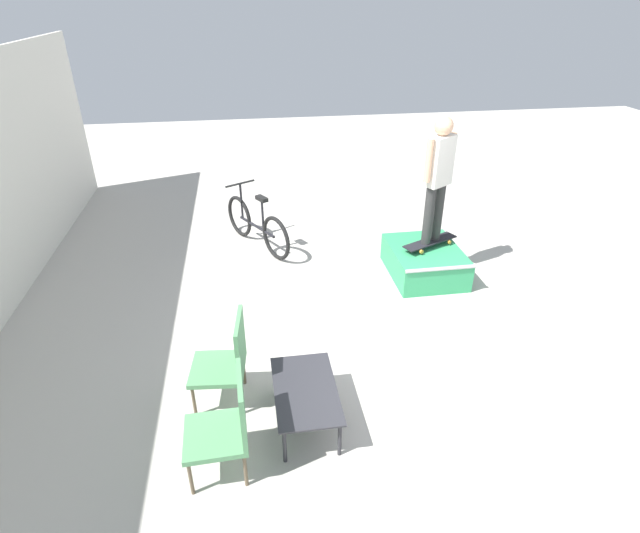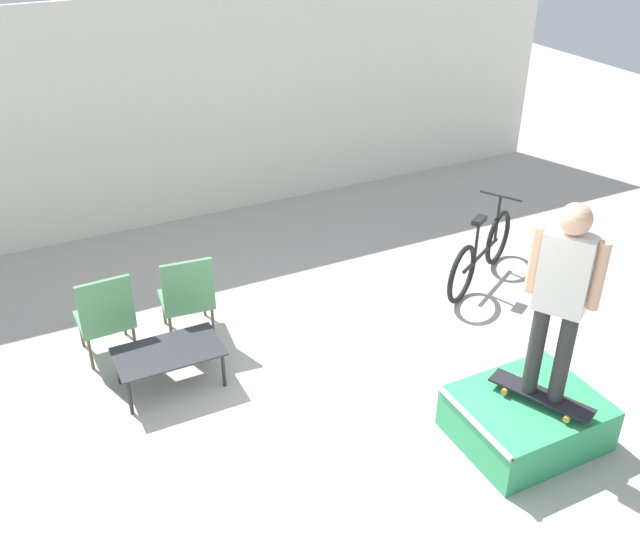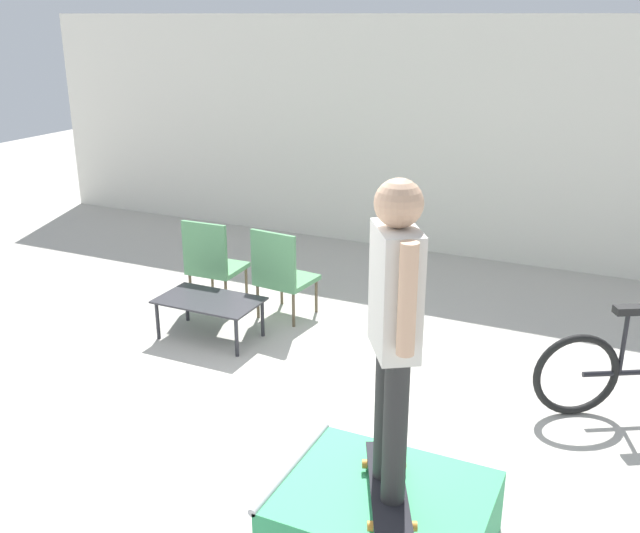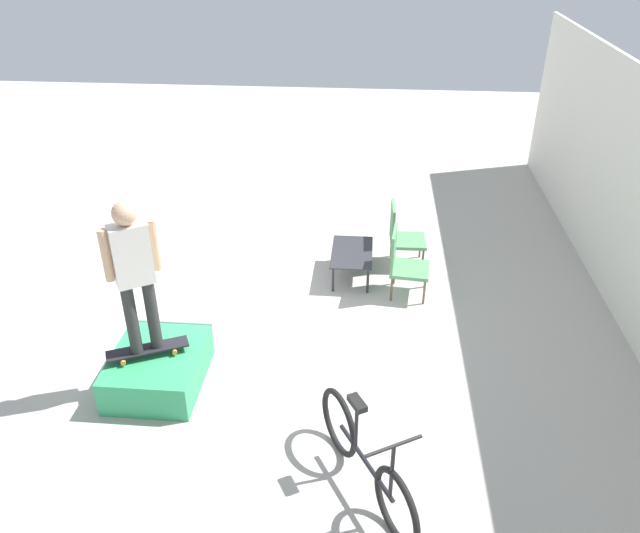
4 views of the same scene
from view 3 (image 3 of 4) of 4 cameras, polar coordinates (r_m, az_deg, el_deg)
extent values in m
plane|color=#B7B2A8|center=(5.58, -6.47, -12.99)|extent=(24.00, 24.00, 0.00)
cube|color=white|center=(9.30, 9.06, 10.08)|extent=(12.00, 0.06, 3.00)
cube|color=#339E60|center=(4.41, 5.10, -19.66)|extent=(1.19, 0.97, 0.42)
cylinder|color=#B7B7BC|center=(4.47, -2.25, -15.61)|extent=(0.05, 0.97, 0.05)
cube|color=black|center=(4.17, 5.46, -17.20)|extent=(0.55, 0.88, 0.02)
cylinder|color=gold|center=(3.99, 7.54, -19.91)|extent=(0.05, 0.06, 0.05)
cylinder|color=gold|center=(3.97, 4.03, -20.01)|extent=(0.05, 0.06, 0.05)
cylinder|color=gold|center=(4.42, 6.68, -15.43)|extent=(0.05, 0.06, 0.05)
cylinder|color=gold|center=(4.40, 3.59, -15.49)|extent=(0.05, 0.06, 0.05)
cylinder|color=#2D2D2D|center=(4.02, 5.32, -11.38)|extent=(0.13, 0.13, 0.84)
cylinder|color=#2D2D2D|center=(3.84, 6.03, -13.05)|extent=(0.13, 0.13, 0.84)
cube|color=silver|center=(3.59, 6.06, -1.96)|extent=(0.37, 0.43, 0.66)
cylinder|color=#D8A884|center=(3.79, 5.28, 0.06)|extent=(0.09, 0.09, 0.56)
cylinder|color=#D8A884|center=(3.36, 7.01, -2.66)|extent=(0.09, 0.09, 0.56)
sphere|color=#D8A884|center=(3.45, 6.33, 5.06)|extent=(0.24, 0.24, 0.24)
cube|color=#2D2D33|center=(6.95, -8.85, -2.69)|extent=(0.99, 0.58, 0.02)
cylinder|color=#2D2D33|center=(7.09, -12.86, -4.24)|extent=(0.04, 0.04, 0.38)
cylinder|color=#2D2D33|center=(6.61, -6.69, -5.64)|extent=(0.04, 0.04, 0.38)
cylinder|color=#2D2D33|center=(7.44, -10.61, -2.90)|extent=(0.04, 0.04, 0.38)
cylinder|color=#2D2D33|center=(6.99, -4.62, -4.13)|extent=(0.04, 0.04, 0.38)
cylinder|color=brown|center=(7.94, -5.92, -1.28)|extent=(0.03, 0.03, 0.37)
cylinder|color=brown|center=(8.15, -8.63, -0.83)|extent=(0.03, 0.03, 0.37)
cylinder|color=brown|center=(7.58, -7.52, -2.36)|extent=(0.03, 0.03, 0.37)
cylinder|color=brown|center=(7.81, -10.31, -1.86)|extent=(0.03, 0.03, 0.37)
cube|color=#569360|center=(7.79, -8.17, -0.14)|extent=(0.54, 0.54, 0.05)
cube|color=#569360|center=(7.51, -9.22, 1.45)|extent=(0.52, 0.06, 0.55)
cylinder|color=brown|center=(7.53, -0.31, -2.36)|extent=(0.03, 0.03, 0.37)
cylinder|color=brown|center=(7.75, -3.09, -1.73)|extent=(0.03, 0.03, 0.37)
cylinder|color=brown|center=(7.18, -2.13, -3.48)|extent=(0.03, 0.03, 0.37)
cylinder|color=brown|center=(7.41, -4.99, -2.78)|extent=(0.03, 0.03, 0.37)
cube|color=#569360|center=(7.39, -2.65, -1.08)|extent=(0.57, 0.57, 0.05)
cube|color=#569360|center=(7.10, -3.76, 0.60)|extent=(0.52, 0.09, 0.55)
torus|color=black|center=(5.94, 19.81, -8.15)|extent=(0.63, 0.40, 0.69)
cylinder|color=black|center=(5.98, 23.12, -5.71)|extent=(0.04, 0.04, 0.50)
cube|color=black|center=(5.88, 23.48, -3.21)|extent=(0.24, 0.20, 0.06)
camera|label=1|loc=(9.16, -28.31, 21.43)|focal=28.00mm
camera|label=2|loc=(4.98, -73.51, 22.96)|focal=40.00mm
camera|label=4|loc=(7.13, 68.16, 22.04)|focal=35.00mm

